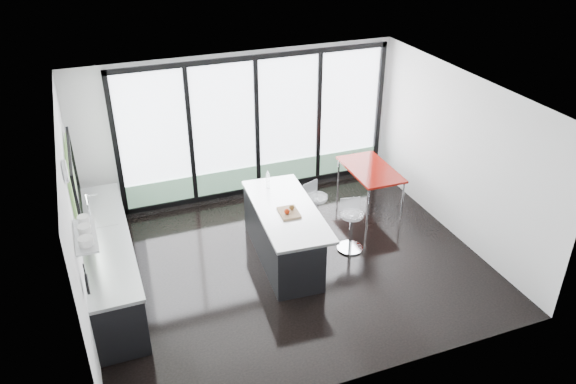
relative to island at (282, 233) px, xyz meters
name	(u,v)px	position (x,y,z in m)	size (l,w,h in m)	color
floor	(289,264)	(0.03, -0.24, -0.46)	(6.00, 5.00, 0.00)	black
ceiling	(289,97)	(0.03, -0.24, 2.34)	(6.00, 5.00, 0.00)	white
wall_back	(255,132)	(0.30, 2.23, 0.81)	(6.00, 0.09, 2.80)	silver
wall_front	(369,287)	(0.03, -2.74, 0.94)	(6.00, 0.00, 2.80)	silver
wall_left	(75,206)	(-2.95, 0.03, 1.10)	(0.26, 5.00, 2.80)	silver
wall_right	(459,157)	(3.03, -0.24, 0.94)	(0.00, 5.00, 2.80)	silver
counter_cabinets	(110,262)	(-2.65, 0.16, 0.01)	(0.69, 3.24, 1.36)	black
island	(282,233)	(0.00, 0.00, 0.00)	(1.08, 2.26, 1.17)	black
bar_stool_near	(351,231)	(1.14, -0.19, -0.11)	(0.43, 0.43, 0.69)	silver
bar_stool_far	(316,214)	(0.81, 0.51, -0.11)	(0.44, 0.44, 0.70)	silver
red_table	(369,186)	(2.14, 1.05, -0.09)	(0.79, 1.38, 0.74)	maroon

